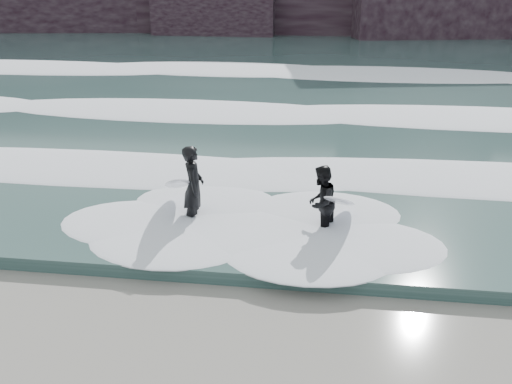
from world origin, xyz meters
TOP-DOWN VIEW (x-y plane):
  - sea at (0.00, 29.00)m, footprint 90.00×52.00m
  - foam_near at (0.00, 9.00)m, footprint 60.00×3.20m
  - foam_mid at (0.00, 16.00)m, footprint 60.00×4.00m
  - foam_far at (0.00, 25.00)m, footprint 60.00×4.80m
  - surfer_left at (-1.21, 5.60)m, footprint 1.30×2.12m
  - surfer_right at (1.87, 5.38)m, footprint 1.38×2.07m

SIDE VIEW (x-z plane):
  - sea at x=0.00m, z-range 0.00..0.30m
  - foam_near at x=0.00m, z-range 0.30..0.50m
  - foam_mid at x=0.00m, z-range 0.30..0.54m
  - foam_far at x=0.00m, z-range 0.30..0.60m
  - surfer_right at x=1.87m, z-range 0.01..1.73m
  - surfer_left at x=-1.21m, z-range 0.01..2.01m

